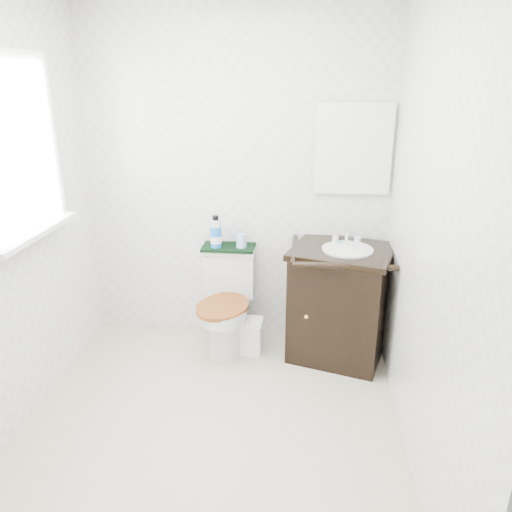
% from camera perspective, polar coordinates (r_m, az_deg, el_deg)
% --- Properties ---
extents(floor, '(2.40, 2.40, 0.00)m').
position_cam_1_polar(floor, '(3.07, -5.26, -19.01)').
color(floor, beige).
rests_on(floor, ground).
extents(wall_back, '(2.40, 0.00, 2.40)m').
position_cam_1_polar(wall_back, '(3.64, -2.24, 8.46)').
color(wall_back, white).
rests_on(wall_back, ground).
extents(wall_front, '(2.40, 0.00, 2.40)m').
position_cam_1_polar(wall_front, '(1.44, -16.10, -11.39)').
color(wall_front, white).
rests_on(wall_front, ground).
extents(wall_right, '(0.00, 2.40, 2.40)m').
position_cam_1_polar(wall_right, '(2.51, 19.22, 1.95)').
color(wall_right, white).
rests_on(wall_right, ground).
extents(window, '(0.02, 0.70, 0.90)m').
position_cam_1_polar(window, '(3.05, -25.79, 10.92)').
color(window, white).
rests_on(window, wall_left).
extents(mirror, '(0.50, 0.02, 0.60)m').
position_cam_1_polar(mirror, '(3.55, 11.07, 11.91)').
color(mirror, silver).
rests_on(mirror, wall_back).
extents(toilet, '(0.44, 0.65, 0.73)m').
position_cam_1_polar(toilet, '(3.72, -3.32, -5.61)').
color(toilet, silver).
rests_on(toilet, floor).
extents(vanity, '(0.79, 0.73, 0.92)m').
position_cam_1_polar(vanity, '(3.58, 9.54, -5.04)').
color(vanity, black).
rests_on(vanity, floor).
extents(trash_bin, '(0.19, 0.16, 0.27)m').
position_cam_1_polar(trash_bin, '(3.68, -0.74, -9.10)').
color(trash_bin, white).
rests_on(trash_bin, floor).
extents(towel, '(0.38, 0.22, 0.02)m').
position_cam_1_polar(towel, '(3.67, -3.16, 1.02)').
color(towel, black).
rests_on(towel, toilet).
extents(mouthwash_bottle, '(0.08, 0.08, 0.23)m').
position_cam_1_polar(mouthwash_bottle, '(3.62, -4.61, 2.67)').
color(mouthwash_bottle, blue).
rests_on(mouthwash_bottle, towel).
extents(cup, '(0.08, 0.08, 0.10)m').
position_cam_1_polar(cup, '(3.63, -1.67, 1.78)').
color(cup, '#8AB1E2').
rests_on(cup, towel).
extents(soap_bar, '(0.07, 0.05, 0.02)m').
position_cam_1_polar(soap_bar, '(3.52, 9.53, 1.55)').
color(soap_bar, teal).
rests_on(soap_bar, vanity).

